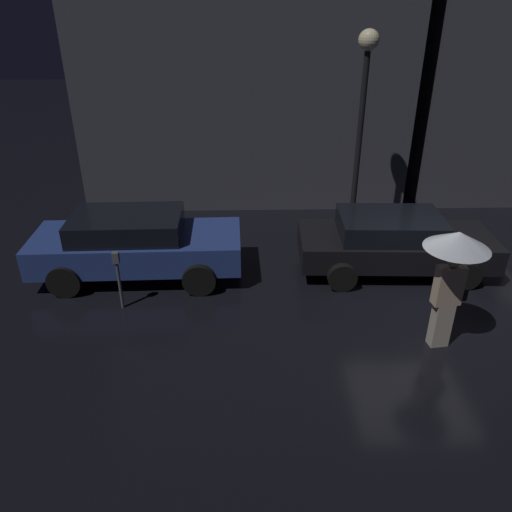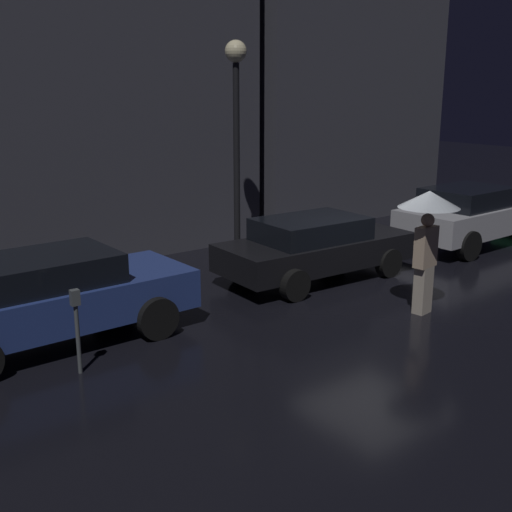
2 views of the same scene
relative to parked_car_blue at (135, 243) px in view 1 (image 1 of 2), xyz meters
The scene contains 7 objects.
ground_plane 6.11m from the parked_car_blue, 12.98° to the right, with size 60.00×60.00×0.00m, color black.
building_facade_left 6.91m from the parked_car_blue, 65.22° to the left, with size 8.98×3.00×9.44m.
parked_car_blue is the anchor object (origin of this frame).
parked_car_black 5.58m from the parked_car_blue, ahead, with size 4.23×1.89×1.30m.
pedestrian_with_umbrella 6.33m from the parked_car_blue, 24.48° to the right, with size 1.05×1.05×2.17m.
parking_meter 1.30m from the parked_car_blue, 93.59° to the right, with size 0.12×0.10×1.22m.
street_lamp_near 6.16m from the parked_car_blue, 22.91° to the left, with size 0.47×0.47×4.82m.
Camera 1 is at (-3.57, -8.22, 5.47)m, focal length 35.00 mm.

